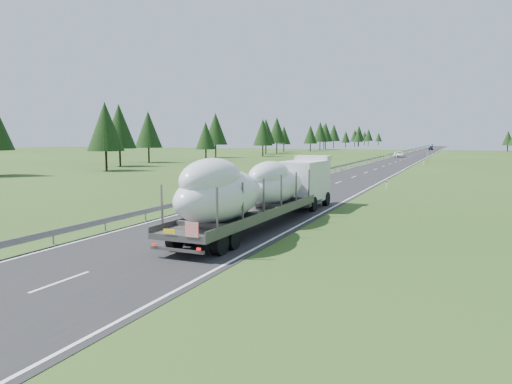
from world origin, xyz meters
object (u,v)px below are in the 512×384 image
at_px(boat_truck, 262,188).
at_px(distant_car_blue, 431,145).
at_px(highway_sign, 427,156).
at_px(distant_van, 399,154).
at_px(distant_car_dark, 431,148).

relative_size(boat_truck, distant_car_blue, 4.48).
bearing_deg(highway_sign, distant_van, 104.64).
distance_m(distant_van, distant_car_blue, 154.72).
bearing_deg(boat_truck, highway_sign, 86.42).
bearing_deg(highway_sign, distant_car_dark, 93.11).
xyz_separation_m(highway_sign, distant_car_blue, (-10.45, 191.98, -1.02)).
bearing_deg(distant_van, boat_truck, -92.49).
xyz_separation_m(distant_van, distant_car_blue, (-0.71, 154.72, -0.01)).
bearing_deg(distant_van, highway_sign, -80.43).
distance_m(highway_sign, distant_van, 38.53).
relative_size(distant_car_dark, distant_car_blue, 0.92).
height_order(highway_sign, distant_car_dark, highway_sign).
relative_size(highway_sign, boat_truck, 0.12).
bearing_deg(distant_car_blue, boat_truck, -92.61).
xyz_separation_m(highway_sign, boat_truck, (-4.68, -74.84, 0.55)).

